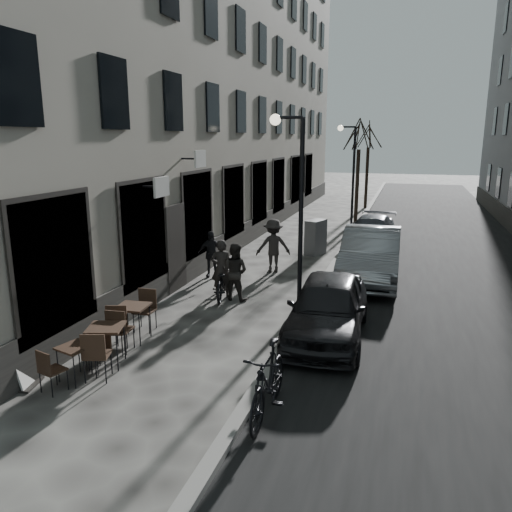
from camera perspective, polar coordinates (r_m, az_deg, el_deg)
The scene contains 22 objects.
ground at distance 8.27m, azimuth -4.50°, elevation -19.78°, with size 120.00×120.00×0.00m, color #33312E.
road at distance 22.90m, azimuth 19.82°, elevation 1.22°, with size 7.30×60.00×0.00m, color black.
kerb at distance 22.98m, azimuth 10.72°, elevation 1.98°, with size 0.25×60.00×0.12m, color slate.
building_left at distance 24.72m, azimuth -3.76°, elevation 21.47°, with size 4.00×35.00×16.00m, color gray.
streetlamp_near at distance 12.80m, azimuth 4.45°, elevation 7.26°, with size 0.90×0.28×5.09m.
streetlamp_far at distance 24.61m, azimuth 10.71°, elevation 10.01°, with size 0.90×0.28×5.09m.
tree_near at distance 27.55m, azimuth 11.74°, elevation 13.43°, with size 2.40×2.40×5.70m.
tree_far at distance 33.53m, azimuth 12.77°, elevation 13.33°, with size 2.40×2.40×5.70m.
bistro_set_a at distance 10.22m, azimuth -19.84°, elevation -11.06°, with size 0.75×1.45×0.83m.
bistro_set_b at distance 10.64m, azimuth -16.72°, elevation -9.35°, with size 0.94×1.73×0.99m.
bistro_set_c at distance 11.73m, azimuth -13.86°, elevation -7.02°, with size 0.73×1.69×0.98m.
sign_board at distance 10.40m, azimuth -24.97°, elevation -11.16°, with size 0.47×0.65×1.04m.
utility_cabinet at distance 19.81m, azimuth 6.83°, elevation 2.15°, with size 0.50×0.91×1.37m, color slate.
bicycle at distance 14.44m, azimuth -3.94°, elevation -2.71°, with size 0.69×1.98×1.04m, color black.
cyclist_rider at distance 14.35m, azimuth -3.96°, elevation -1.44°, with size 0.62×0.41×1.70m, color #282523.
pedestrian_near at distance 14.11m, azimuth -2.45°, elevation -1.80°, with size 0.80×0.62×1.65m, color #272421.
pedestrian_mid at distance 17.04m, azimuth 1.99°, elevation 1.18°, with size 1.18×0.68×1.83m, color #2C2826.
pedestrian_far at distance 16.48m, azimuth -5.17°, elevation 0.21°, with size 0.90×0.38×1.54m, color black.
car_near at distance 11.61m, azimuth 8.20°, elevation -5.84°, with size 1.70×4.24×1.44m, color black.
car_mid at distance 16.47m, azimuth 12.98°, elevation 0.13°, with size 1.77×5.09×1.68m, color gray.
car_far at distance 21.64m, azimuth 13.01°, elevation 2.72°, with size 1.78×4.37×1.27m, color #35383E.
moped at distance 8.46m, azimuth 1.37°, elevation -14.16°, with size 0.57×2.02×1.21m, color black.
Camera 1 is at (2.61, -6.42, 4.52)m, focal length 35.00 mm.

